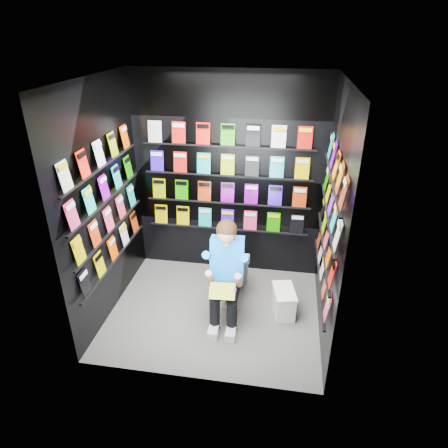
# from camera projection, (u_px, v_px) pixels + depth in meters

# --- Properties ---
(floor) EXTENTS (2.40, 2.40, 0.00)m
(floor) POSITION_uv_depth(u_px,v_px,m) (215.00, 311.00, 4.70)
(floor) COLOR #626260
(floor) RESTS_ON ground
(ceiling) EXTENTS (2.40, 2.40, 0.00)m
(ceiling) POSITION_uv_depth(u_px,v_px,m) (211.00, 79.00, 3.53)
(ceiling) COLOR white
(ceiling) RESTS_ON floor
(wall_back) EXTENTS (2.40, 0.04, 2.60)m
(wall_back) POSITION_uv_depth(u_px,v_px,m) (228.00, 178.00, 5.00)
(wall_back) COLOR black
(wall_back) RESTS_ON floor
(wall_front) EXTENTS (2.40, 0.04, 2.60)m
(wall_front) POSITION_uv_depth(u_px,v_px,m) (190.00, 263.00, 3.23)
(wall_front) COLOR black
(wall_front) RESTS_ON floor
(wall_left) EXTENTS (0.04, 2.00, 2.60)m
(wall_left) POSITION_uv_depth(u_px,v_px,m) (104.00, 204.00, 4.29)
(wall_left) COLOR black
(wall_left) RESTS_ON floor
(wall_right) EXTENTS (0.04, 2.00, 2.60)m
(wall_right) POSITION_uv_depth(u_px,v_px,m) (332.00, 220.00, 3.94)
(wall_right) COLOR black
(wall_right) RESTS_ON floor
(comics_back) EXTENTS (2.10, 0.06, 1.37)m
(comics_back) POSITION_uv_depth(u_px,v_px,m) (228.00, 179.00, 4.97)
(comics_back) COLOR red
(comics_back) RESTS_ON wall_back
(comics_left) EXTENTS (0.06, 1.70, 1.37)m
(comics_left) POSITION_uv_depth(u_px,v_px,m) (106.00, 204.00, 4.28)
(comics_left) COLOR red
(comics_left) RESTS_ON wall_left
(comics_right) EXTENTS (0.06, 1.70, 1.37)m
(comics_right) POSITION_uv_depth(u_px,v_px,m) (329.00, 219.00, 3.94)
(comics_right) COLOR red
(comics_right) RESTS_ON wall_right
(toilet) EXTENTS (0.47, 0.78, 0.73)m
(toilet) POSITION_uv_depth(u_px,v_px,m) (232.00, 270.00, 4.83)
(toilet) COLOR white
(toilet) RESTS_ON floor
(longbox) EXTENTS (0.29, 0.42, 0.29)m
(longbox) POSITION_uv_depth(u_px,v_px,m) (283.00, 303.00, 4.62)
(longbox) COLOR white
(longbox) RESTS_ON floor
(longbox_lid) EXTENTS (0.31, 0.44, 0.03)m
(longbox_lid) POSITION_uv_depth(u_px,v_px,m) (284.00, 291.00, 4.55)
(longbox_lid) COLOR white
(longbox_lid) RESTS_ON longbox
(reader) EXTENTS (0.54, 0.75, 1.33)m
(reader) POSITION_uv_depth(u_px,v_px,m) (228.00, 259.00, 4.32)
(reader) COLOR blue
(reader) RESTS_ON toilet
(held_comic) EXTENTS (0.28, 0.18, 0.11)m
(held_comic) POSITION_uv_depth(u_px,v_px,m) (222.00, 291.00, 4.09)
(held_comic) COLOR #299214
(held_comic) RESTS_ON reader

